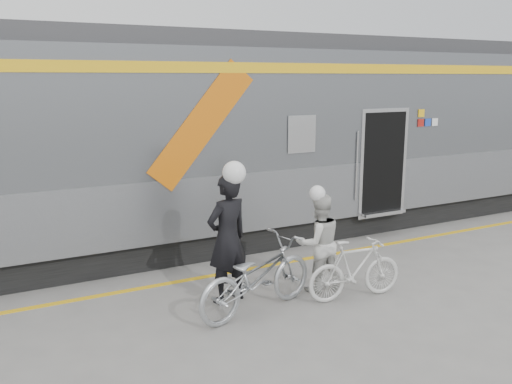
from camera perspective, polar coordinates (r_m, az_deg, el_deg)
ground at (r=8.10m, az=9.36°, el=-12.13°), size 90.00×90.00×0.00m
train at (r=11.41m, az=-0.06°, el=5.78°), size 24.00×3.17×4.10m
safety_strip at (r=9.78m, az=1.77°, el=-7.66°), size 24.00×0.12×0.01m
man at (r=7.99m, az=-3.02°, el=-4.90°), size 0.80×0.63×1.94m
bicycle_left at (r=7.74m, az=0.08°, el=-8.85°), size 2.15×1.20×1.07m
woman at (r=8.50m, az=6.61°, el=-5.33°), size 0.81×0.67×1.54m
bicycle_right at (r=8.35m, az=10.41°, el=-7.98°), size 1.59×0.62×0.93m
helmet_man at (r=7.73m, az=-3.12°, el=3.21°), size 0.34×0.34×0.34m
helmet_woman at (r=8.28m, az=6.76°, el=0.58°), size 0.25×0.25×0.25m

